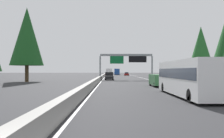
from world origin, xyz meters
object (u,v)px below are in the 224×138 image
at_px(sedan_far_right, 109,75).
at_px(minivan_distant_b, 158,80).
at_px(conifer_left_near, 27,36).
at_px(sedan_mid_center, 109,73).
at_px(bus_near_right, 117,71).
at_px(pickup_far_left, 109,76).
at_px(box_truck_mid_right, 109,72).
at_px(bus_near_center, 187,77).
at_px(conifer_right_mid, 201,47).
at_px(sedan_distant_a, 126,74).
at_px(sign_gantry_overhead, 127,59).

bearing_deg(sedan_far_right, minivan_distant_b, -170.31).
height_order(sedan_far_right, conifer_left_near, conifer_left_near).
bearing_deg(sedan_mid_center, bus_near_right, -120.25).
height_order(pickup_far_left, box_truck_mid_right, box_truck_mid_right).
distance_m(bus_near_center, minivan_distant_b, 12.55).
bearing_deg(sedan_far_right, conifer_right_mid, -132.87).
relative_size(minivan_distant_b, sedan_distant_a, 1.14).
relative_size(pickup_far_left, bus_near_right, 0.49).
bearing_deg(bus_near_center, sign_gantry_overhead, 4.45).
bearing_deg(pickup_far_left, minivan_distant_b, -163.33).
distance_m(sign_gantry_overhead, pickup_far_left, 5.84).
distance_m(minivan_distant_b, bus_near_right, 88.62).
distance_m(sedan_distant_a, conifer_left_near, 60.83).
bearing_deg(pickup_far_left, sign_gantry_overhead, -102.33).
xyz_separation_m(box_truck_mid_right, sedan_distant_a, (7.65, -7.60, -0.93)).
xyz_separation_m(pickup_far_left, sedan_distant_a, (45.71, -7.32, -0.23)).
relative_size(box_truck_mid_right, bus_near_right, 0.74).
distance_m(minivan_distant_b, sedan_far_right, 42.56).
xyz_separation_m(minivan_distant_b, sedan_mid_center, (90.81, 7.27, -0.27)).
distance_m(sedan_distant_a, sedan_mid_center, 23.02).
bearing_deg(conifer_right_mid, box_truck_mid_right, 28.81).
bearing_deg(conifer_right_mid, sedan_mid_center, 17.52).
bearing_deg(bus_near_center, sedan_distant_a, -0.30).
bearing_deg(conifer_left_near, sedan_far_right, -29.73).
xyz_separation_m(pickup_far_left, sedan_far_right, (18.57, 0.16, -0.23)).
bearing_deg(minivan_distant_b, box_truck_mid_right, 6.75).
height_order(minivan_distant_b, conifer_left_near, conifer_left_near).
xyz_separation_m(sign_gantry_overhead, conifer_left_near, (-8.81, 20.49, 4.10)).
bearing_deg(bus_near_right, conifer_right_mid, -164.98).
xyz_separation_m(minivan_distant_b, sedan_far_right, (41.95, 7.16, -0.27)).
distance_m(pickup_far_left, sedan_mid_center, 67.44).
bearing_deg(sedan_distant_a, minivan_distant_b, 179.73).
relative_size(sign_gantry_overhead, conifer_right_mid, 1.01).
bearing_deg(pickup_far_left, conifer_left_near, 120.77).
bearing_deg(conifer_right_mid, bus_near_right, 15.02).
xyz_separation_m(pickup_far_left, bus_near_right, (65.17, -3.61, 0.80)).
relative_size(sign_gantry_overhead, pickup_far_left, 2.26).
bearing_deg(box_truck_mid_right, sedan_distant_a, -44.80).
distance_m(sedan_far_right, conifer_right_mid, 30.39).
bearing_deg(sedan_mid_center, sedan_far_right, -179.88).
relative_size(minivan_distant_b, sedan_mid_center, 1.14).
bearing_deg(bus_near_center, conifer_left_near, 41.56).
distance_m(sedan_mid_center, bus_near_right, 4.61).
distance_m(bus_near_center, conifer_right_mid, 37.81).
bearing_deg(sign_gantry_overhead, sedan_mid_center, 3.72).
bearing_deg(conifer_right_mid, conifer_left_near, 102.19).
xyz_separation_m(pickup_far_left, box_truck_mid_right, (38.06, 0.27, 0.70)).
bearing_deg(box_truck_mid_right, minivan_distant_b, -173.25).
bearing_deg(box_truck_mid_right, sedan_far_right, -179.68).
relative_size(minivan_distant_b, bus_near_right, 0.43).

